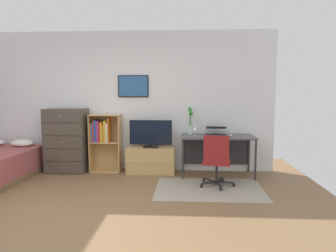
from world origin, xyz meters
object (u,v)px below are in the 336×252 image
object	(u,v)px
wine_glass	(195,129)
computer_mouse	(231,135)
television	(151,134)
laptop	(216,132)
tv_stand	(151,160)
bamboo_vase	(190,120)
desk	(217,142)
office_chair	(216,160)
dresser	(66,140)
bookshelf	(103,138)

from	to	relation	value
wine_glass	computer_mouse	bearing A→B (deg)	2.28
television	laptop	bearing A→B (deg)	0.65
tv_stand	bamboo_vase	world-z (taller)	bamboo_vase
desk	wine_glass	bearing A→B (deg)	-165.14
tv_stand	desk	xyz separation A→B (m)	(1.24, -0.04, 0.36)
office_chair	bamboo_vase	size ratio (longest dim) A/B	1.67
dresser	tv_stand	bearing A→B (deg)	0.53
bookshelf	laptop	world-z (taller)	bookshelf
tv_stand	laptop	world-z (taller)	laptop
computer_mouse	dresser	bearing A→B (deg)	178.06
bookshelf	bamboo_vase	distance (m)	1.71
television	bamboo_vase	world-z (taller)	bamboo_vase
desk	office_chair	size ratio (longest dim) A/B	1.54
dresser	office_chair	world-z (taller)	dresser
bookshelf	tv_stand	size ratio (longest dim) A/B	1.22
wine_glass	bookshelf	bearing A→B (deg)	173.74
office_chair	wine_glass	world-z (taller)	wine_glass
television	desk	world-z (taller)	television
wine_glass	laptop	bearing A→B (deg)	19.10
wine_glass	television	bearing A→B (deg)	171.46
desk	computer_mouse	world-z (taller)	computer_mouse
office_chair	computer_mouse	bearing A→B (deg)	75.03
laptop	bamboo_vase	bearing A→B (deg)	173.18
desk	wine_glass	size ratio (longest dim) A/B	7.35
dresser	wine_glass	world-z (taller)	dresser
desk	office_chair	bearing A→B (deg)	-96.00
desk	laptop	xyz separation A→B (m)	(-0.02, 0.03, 0.19)
office_chair	computer_mouse	size ratio (longest dim) A/B	8.27
dresser	office_chair	xyz separation A→B (m)	(2.78, -0.82, -0.15)
bookshelf	television	bearing A→B (deg)	-4.20
office_chair	television	bearing A→B (deg)	153.73
office_chair	desk	bearing A→B (deg)	92.90
bamboo_vase	laptop	bearing A→B (deg)	-10.43
dresser	computer_mouse	size ratio (longest dim) A/B	11.75
computer_mouse	bamboo_vase	bearing A→B (deg)	164.65
bookshelf	wine_glass	size ratio (longest dim) A/B	6.16
tv_stand	desk	world-z (taller)	desk
bookshelf	office_chair	distance (m)	2.27
dresser	bamboo_vase	world-z (taller)	bamboo_vase
computer_mouse	wine_glass	xyz separation A→B (m)	(-0.65, -0.03, 0.12)
television	laptop	xyz separation A→B (m)	(1.22, 0.01, 0.05)
bookshelf	tv_stand	world-z (taller)	bookshelf
laptop	bamboo_vase	distance (m)	0.53
tv_stand	television	distance (m)	0.51
television	computer_mouse	xyz separation A→B (m)	(1.47, -0.10, 0.00)
tv_stand	wine_glass	size ratio (longest dim) A/B	5.04
dresser	laptop	distance (m)	2.86
laptop	wine_glass	bearing A→B (deg)	-157.29
computer_mouse	bookshelf	bearing A→B (deg)	176.04
tv_stand	television	xyz separation A→B (m)	(0.00, -0.02, 0.50)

